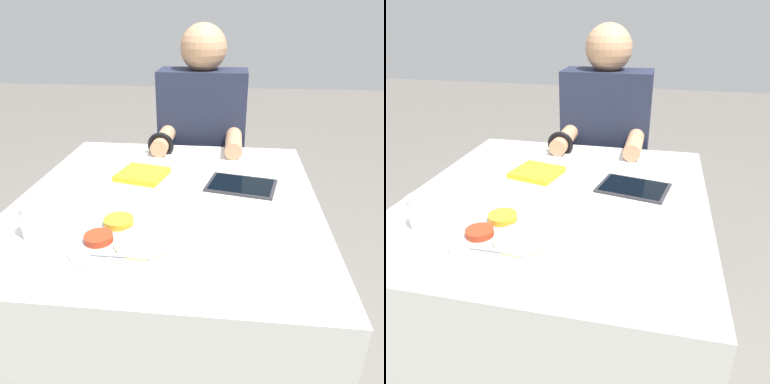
# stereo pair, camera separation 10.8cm
# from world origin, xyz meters

# --- Properties ---
(ground_plane) EXTENTS (12.00, 12.00, 0.00)m
(ground_plane) POSITION_xyz_m (0.00, 0.00, 0.00)
(ground_plane) COLOR #605B56
(dining_table) EXTENTS (0.94, 1.02, 0.71)m
(dining_table) POSITION_xyz_m (0.00, 0.00, 0.36)
(dining_table) COLOR silver
(dining_table) RESTS_ON ground_plane
(thali_tray) EXTENTS (0.30, 0.30, 0.03)m
(thali_tray) POSITION_xyz_m (-0.06, -0.27, 0.72)
(thali_tray) COLOR #B7BABF
(thali_tray) RESTS_ON dining_table
(red_notebook) EXTENTS (0.19, 0.18, 0.02)m
(red_notebook) POSITION_xyz_m (-0.12, 0.15, 0.72)
(red_notebook) COLOR silver
(red_notebook) RESTS_ON dining_table
(tablet_device) EXTENTS (0.25, 0.20, 0.01)m
(tablet_device) POSITION_xyz_m (0.23, 0.10, 0.72)
(tablet_device) COLOR #28282D
(tablet_device) RESTS_ON dining_table
(person_diner) EXTENTS (0.40, 0.44, 1.21)m
(person_diner) POSITION_xyz_m (0.05, 0.67, 0.57)
(person_diner) COLOR black
(person_diner) RESTS_ON ground_plane
(drinking_glass) EXTENTS (0.08, 0.08, 0.09)m
(drinking_glass) POSITION_xyz_m (-0.30, -0.26, 0.76)
(drinking_glass) COLOR silver
(drinking_glass) RESTS_ON dining_table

